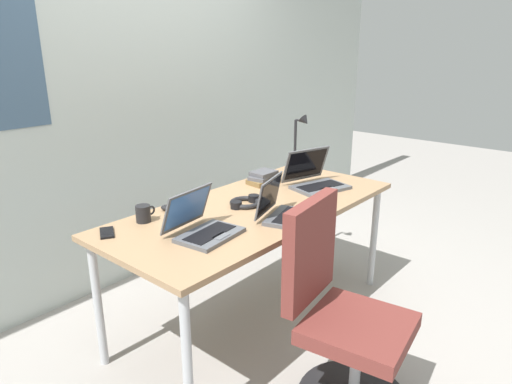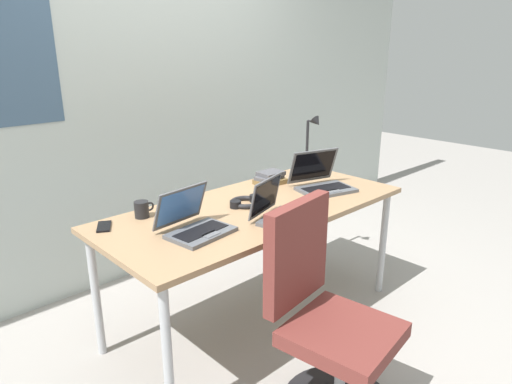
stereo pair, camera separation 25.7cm
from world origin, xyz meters
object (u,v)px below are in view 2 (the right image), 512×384
Objects in this scene: book_stack at (270,178)px; office_chair at (327,331)px; laptop_front_right at (195,224)px; laptop_mid_desk at (279,211)px; cell_phone at (104,227)px; computer_mouse at (169,205)px; laptop_back_left at (322,182)px; headphones at (245,202)px; coffee_mug at (142,209)px; desk_lamp at (311,143)px.

office_chair is (-0.61, -0.97, -0.38)m from book_stack.
book_stack is at bearing 20.97° from laptop_front_right.
cell_phone is at bearing 143.78° from laptop_mid_desk.
cell_phone is at bearing 160.32° from computer_mouse.
office_chair reaches higher than cell_phone.
laptop_front_right is 0.40m from computer_mouse.
headphones is at bearing 167.86° from laptop_back_left.
office_chair is at bearing -105.64° from computer_mouse.
laptop_back_left is 0.42× the size of office_chair.
cell_phone is at bearing 162.43° from headphones.
coffee_mug is (0.21, -0.01, 0.04)m from cell_phone.
laptop_mid_desk is 0.64m from book_stack.
laptop_mid_desk is at bearing -45.84° from coffee_mug.
laptop_front_right is 3.50× the size of computer_mouse.
cell_phone is 0.63× the size of book_stack.
laptop_back_left reaches higher than book_stack.
coffee_mug is (-0.50, 0.52, 0.00)m from laptop_mid_desk.
headphones reaches higher than computer_mouse.
laptop_mid_desk is (-0.57, -0.17, -0.00)m from laptop_back_left.
cell_phone is at bearing 177.90° from book_stack.
desk_lamp is at bearing 15.05° from headphones.
desk_lamp is 1.59m from cell_phone.
book_stack is at bearing 115.61° from laptop_back_left.
office_chair is at bearing -136.45° from desk_lamp.
book_stack is (1.14, -0.04, 0.03)m from cell_phone.
headphones is (0.74, -0.24, 0.01)m from cell_phone.
laptop_front_right is (-1.28, -0.35, -0.15)m from desk_lamp.
office_chair is (-1.05, -1.00, -0.54)m from desk_lamp.
computer_mouse is at bearing 96.86° from office_chair.
laptop_front_right is at bearing -164.56° from desk_lamp.
laptop_front_right reaches higher than computer_mouse.
laptop_front_right is at bearing -179.21° from laptop_back_left.
desk_lamp is 1.86× the size of book_stack.
office_chair reaches higher than laptop_front_right.
laptop_mid_desk is 2.56× the size of cell_phone.
coffee_mug is (-0.19, -0.03, 0.03)m from computer_mouse.
laptop_mid_desk is 0.89m from cell_phone.
headphones reaches higher than cell_phone.
laptop_mid_desk reaches higher than book_stack.
office_chair is (0.52, -1.01, -0.35)m from cell_phone.
computer_mouse is 0.74m from book_stack.
coffee_mug is at bearing 28.24° from cell_phone.
laptop_mid_desk is 0.72m from coffee_mug.
book_stack is (0.42, 0.48, -0.01)m from laptop_mid_desk.
laptop_front_right is 0.37m from coffee_mug.
office_chair is (-0.19, -0.49, -0.39)m from laptop_mid_desk.
coffee_mug is (-0.92, 0.04, 0.01)m from book_stack.
headphones is 0.88m from office_chair.
book_stack reaches higher than headphones.
coffee_mug is at bearing 107.10° from office_chair.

